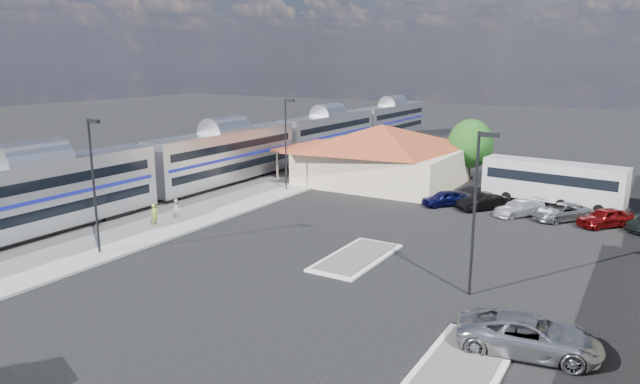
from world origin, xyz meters
The scene contains 21 objects.
ground centered at (0.00, 0.00, 0.00)m, with size 280.00×280.00×0.00m, color black.
railbed centered at (-21.00, 8.00, 0.06)m, with size 16.00×100.00×0.12m, color #4C4944.
platform centered at (-12.00, 6.00, 0.09)m, with size 5.50×92.00×0.18m, color gray.
passenger_train centered at (-18.00, 15.35, 2.87)m, with size 3.00×104.00×5.55m.
freight_cars centered at (-24.00, 4.61, 1.93)m, with size 2.80×46.00×4.00m.
station_depot centered at (-4.56, 24.00, 3.13)m, with size 18.35×12.24×6.20m.
traffic_island_south centered at (4.00, 2.00, 0.10)m, with size 3.30×7.50×0.21m.
traffic_island_north centered at (14.00, -8.00, 0.10)m, with size 3.30×7.50×0.21m.
lamp_plat_s centered at (-10.90, -6.00, 5.34)m, with size 1.08×0.25×9.00m.
lamp_plat_n centered at (-10.90, 16.00, 5.34)m, with size 1.08×0.25×9.00m.
lamp_lot centered at (12.10, 0.00, 5.34)m, with size 1.08×0.25×9.00m.
tree_depot centered at (3.00, 30.00, 4.02)m, with size 4.71×4.71×6.63m.
suv centered at (16.09, -5.02, 0.85)m, with size 2.81×6.10×1.69m, color #999BA0.
coach_bus centered at (12.32, 23.70, 2.21)m, with size 12.18×3.92×3.84m.
person_a centered at (-12.55, 0.35, 1.02)m, with size 0.62×0.40×1.69m, color #AAB739.
person_b centered at (-12.56, 2.60, 0.97)m, with size 0.77×0.60×1.58m, color white.
parked_car_a centered at (4.30, 18.31, 0.70)m, with size 1.65×4.09×1.39m, color #0C0D3E.
parked_car_b centered at (7.50, 18.61, 0.73)m, with size 1.55×4.45×1.47m, color black.
parked_car_c centered at (10.70, 18.31, 0.67)m, with size 1.87×4.60×1.33m, color silver.
parked_car_d centered at (13.90, 18.61, 0.69)m, with size 2.30×5.00×1.39m, color gray.
parked_car_e centered at (17.10, 18.31, 0.75)m, with size 1.77×4.40×1.50m, color maroon.
Camera 1 is at (19.97, -29.30, 12.53)m, focal length 32.00 mm.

